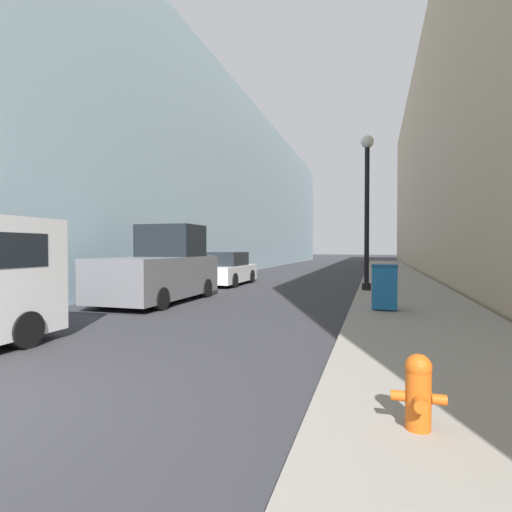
{
  "coord_description": "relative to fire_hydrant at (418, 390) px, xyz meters",
  "views": [
    {
      "loc": [
        4.15,
        -2.57,
        1.73
      ],
      "look_at": [
        -2.17,
        18.51,
        1.27
      ],
      "focal_mm": 28.0,
      "sensor_mm": 36.0,
      "label": 1
    }
  ],
  "objects": [
    {
      "name": "sidewalk_right",
      "position": [
        0.7,
        16.87,
        -0.42
      ],
      "size": [
        3.39,
        60.0,
        0.15
      ],
      "color": "gray",
      "rests_on": "ground"
    },
    {
      "name": "building_left_glass",
      "position": [
        -15.18,
        24.87,
        5.8
      ],
      "size": [
        12.0,
        60.0,
        12.59
      ],
      "color": "#99B7C6",
      "rests_on": "ground"
    },
    {
      "name": "fire_hydrant",
      "position": [
        0.0,
        0.0,
        0.0
      ],
      "size": [
        0.46,
        0.34,
        0.66
      ],
      "color": "#D15614",
      "rests_on": "sidewalk_right"
    },
    {
      "name": "trash_bin",
      "position": [
        -0.14,
        6.95,
        0.25
      ],
      "size": [
        0.63,
        0.59,
        1.15
      ],
      "color": "#19609E",
      "rests_on": "sidewalk_right"
    },
    {
      "name": "lamppost",
      "position": [
        -0.68,
        11.71,
        3.09
      ],
      "size": [
        0.47,
        0.47,
        5.74
      ],
      "color": "black",
      "rests_on": "sidewalk_right"
    },
    {
      "name": "pickup_truck",
      "position": [
        -7.01,
        7.75,
        0.52
      ],
      "size": [
        2.17,
        4.91,
        2.5
      ],
      "color": "slate",
      "rests_on": "ground"
    },
    {
      "name": "parked_sedan_near",
      "position": [
        -7.09,
        13.72,
        0.21
      ],
      "size": [
        1.96,
        4.16,
        1.52
      ],
      "color": "silver",
      "rests_on": "ground"
    }
  ]
}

